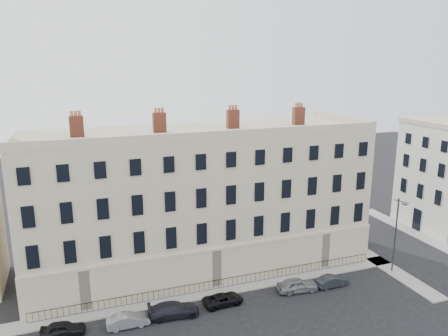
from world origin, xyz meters
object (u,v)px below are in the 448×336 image
(car_f, at_px, (332,281))
(streetlamp, at_px, (396,232))
(car_d, at_px, (223,299))
(car_e, at_px, (297,285))
(car_a, at_px, (63,329))
(car_b, at_px, (128,320))
(car_c, at_px, (174,310))

(car_f, height_order, streetlamp, streetlamp)
(car_d, relative_size, car_e, 0.95)
(car_f, bearing_deg, car_a, 87.22)
(car_b, relative_size, car_d, 0.94)
(car_d, height_order, streetlamp, streetlamp)
(car_b, height_order, car_c, car_c)
(car_b, relative_size, car_f, 1.04)
(car_a, xyz_separation_m, car_b, (5.21, -0.55, -0.02))
(car_a, relative_size, streetlamp, 0.44)
(car_d, distance_m, car_e, 7.68)
(streetlamp, bearing_deg, car_f, 163.36)
(car_b, distance_m, car_c, 4.03)
(car_a, relative_size, car_f, 1.04)
(car_c, height_order, car_d, car_c)
(car_b, bearing_deg, car_e, -89.17)
(car_a, xyz_separation_m, car_e, (21.70, -0.30, 0.07))
(car_f, bearing_deg, car_d, 85.90)
(car_a, xyz_separation_m, streetlamp, (33.30, -0.23, 3.97))
(car_c, relative_size, streetlamp, 0.55)
(car_d, xyz_separation_m, streetlamp, (19.28, -0.15, 4.05))
(streetlamp, bearing_deg, car_b, 161.12)
(car_d, xyz_separation_m, car_e, (7.67, -0.22, 0.15))
(car_e, bearing_deg, car_c, 96.74)
(car_d, bearing_deg, car_a, 86.34)
(car_c, relative_size, car_f, 1.32)
(car_c, xyz_separation_m, car_f, (16.26, -0.23, -0.09))
(car_e, bearing_deg, car_a, 95.49)
(car_c, xyz_separation_m, streetlamp, (24.07, 0.17, 3.92))
(car_b, xyz_separation_m, car_c, (4.02, 0.16, 0.07))
(car_f, distance_m, streetlamp, 8.79)
(car_f, bearing_deg, car_c, 87.82)
(car_b, distance_m, car_f, 20.28)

